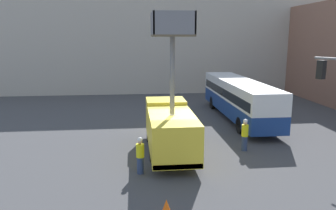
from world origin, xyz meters
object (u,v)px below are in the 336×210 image
(road_worker_directing, at_px, (245,135))
(traffic_cone_near_truck, at_px, (166,210))
(road_worker_near_truck, at_px, (140,156))
(utility_truck, at_px, (170,125))
(city_bus, at_px, (239,96))

(road_worker_directing, distance_m, traffic_cone_near_truck, 8.45)
(road_worker_near_truck, relative_size, road_worker_directing, 0.96)
(road_worker_near_truck, height_order, road_worker_directing, road_worker_directing)
(utility_truck, height_order, city_bus, utility_truck)
(road_worker_near_truck, bearing_deg, city_bus, 130.15)
(utility_truck, distance_m, road_worker_directing, 4.31)
(road_worker_near_truck, relative_size, traffic_cone_near_truck, 2.34)
(utility_truck, height_order, road_worker_directing, utility_truck)
(city_bus, height_order, road_worker_directing, city_bus)
(road_worker_near_truck, distance_m, traffic_cone_near_truck, 4.23)
(traffic_cone_near_truck, bearing_deg, road_worker_directing, 52.64)
(road_worker_directing, bearing_deg, road_worker_near_truck, -75.38)
(city_bus, distance_m, road_worker_directing, 7.48)
(city_bus, bearing_deg, traffic_cone_near_truck, 144.70)
(utility_truck, relative_size, road_worker_directing, 4.07)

